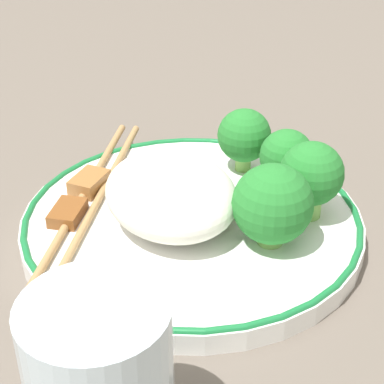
# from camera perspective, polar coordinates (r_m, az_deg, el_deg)

# --- Properties ---
(ground_plane) EXTENTS (3.00, 3.00, 0.00)m
(ground_plane) POSITION_cam_1_polar(r_m,az_deg,el_deg) (0.47, 0.00, -3.63)
(ground_plane) COLOR #665B51
(plate) EXTENTS (0.25, 0.25, 0.02)m
(plate) POSITION_cam_1_polar(r_m,az_deg,el_deg) (0.47, 0.00, -2.68)
(plate) COLOR white
(plate) RESTS_ON ground_plane
(rice_mound) EXTENTS (0.11, 0.09, 0.05)m
(rice_mound) POSITION_cam_1_polar(r_m,az_deg,el_deg) (0.45, -1.90, -0.15)
(rice_mound) COLOR white
(rice_mound) RESTS_ON plate
(broccoli_back_left) EXTENTS (0.05, 0.05, 0.06)m
(broccoli_back_left) POSITION_cam_1_polar(r_m,az_deg,el_deg) (0.43, 7.17, -1.12)
(broccoli_back_left) COLOR #7FB756
(broccoli_back_left) RESTS_ON plate
(broccoli_back_center) EXTENTS (0.05, 0.05, 0.06)m
(broccoli_back_center) POSITION_cam_1_polar(r_m,az_deg,el_deg) (0.46, 10.56, 1.45)
(broccoli_back_center) COLOR #7FB756
(broccoli_back_center) RESTS_ON plate
(broccoli_back_right) EXTENTS (0.04, 0.04, 0.05)m
(broccoli_back_right) POSITION_cam_1_polar(r_m,az_deg,el_deg) (0.49, 8.32, 3.04)
(broccoli_back_right) COLOR #7FB756
(broccoli_back_right) RESTS_ON plate
(broccoli_mid_left) EXTENTS (0.04, 0.04, 0.05)m
(broccoli_mid_left) POSITION_cam_1_polar(r_m,az_deg,el_deg) (0.51, 4.67, 4.98)
(broccoli_mid_left) COLOR #7FB756
(broccoli_mid_left) RESTS_ON plate
(meat_near_front) EXTENTS (0.02, 0.03, 0.01)m
(meat_near_front) POSITION_cam_1_polar(r_m,az_deg,el_deg) (0.52, -3.83, 2.23)
(meat_near_front) COLOR #9E6633
(meat_near_front) RESTS_ON plate
(meat_near_left) EXTENTS (0.04, 0.04, 0.01)m
(meat_near_left) POSITION_cam_1_polar(r_m,az_deg,el_deg) (0.47, -10.99, -1.83)
(meat_near_left) COLOR brown
(meat_near_left) RESTS_ON plate
(meat_near_right) EXTENTS (0.02, 0.03, 0.01)m
(meat_near_right) POSITION_cam_1_polar(r_m,az_deg,el_deg) (0.47, 2.84, -1.40)
(meat_near_right) COLOR #9E6633
(meat_near_right) RESTS_ON plate
(meat_near_back) EXTENTS (0.04, 0.04, 0.01)m
(meat_near_back) POSITION_cam_1_polar(r_m,az_deg,el_deg) (0.50, -9.11, 0.83)
(meat_near_back) COLOR #9E6633
(meat_near_back) RESTS_ON plate
(chopsticks) EXTENTS (0.20, 0.15, 0.01)m
(chopsticks) POSITION_cam_1_polar(r_m,az_deg,el_deg) (0.49, -8.85, -0.23)
(chopsticks) COLOR #AD8451
(chopsticks) RESTS_ON plate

